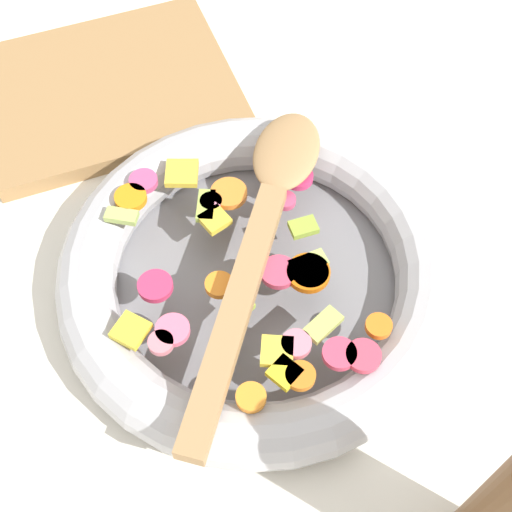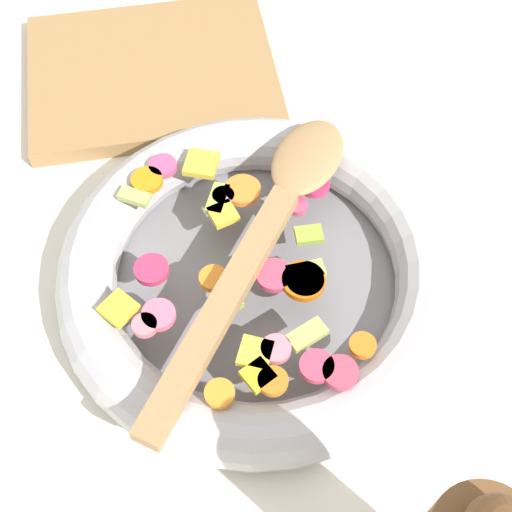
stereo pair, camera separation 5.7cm
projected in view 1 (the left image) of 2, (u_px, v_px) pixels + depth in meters
ground_plane at (256, 287)px, 0.62m from camera, size 4.00×4.00×0.00m
skillet at (256, 274)px, 0.60m from camera, size 0.33×0.33×0.05m
chopped_vegetables at (247, 272)px, 0.56m from camera, size 0.21×0.25×0.01m
wooden_spoon at (263, 226)px, 0.58m from camera, size 0.22×0.29×0.01m
cutting_board at (107, 90)px, 0.73m from camera, size 0.25×0.20×0.02m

